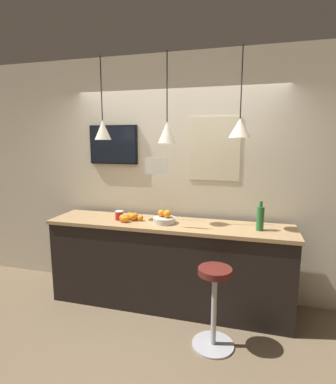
{
  "coord_description": "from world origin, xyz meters",
  "views": [
    {
      "loc": [
        0.86,
        -2.59,
        1.91
      ],
      "look_at": [
        0.0,
        0.54,
        1.34
      ],
      "focal_mm": 28.0,
      "sensor_mm": 36.0,
      "label": 1
    }
  ],
  "objects_px": {
    "juice_bottle": "(260,218)",
    "fruit_bowl": "(165,218)",
    "bar_stool": "(214,299)",
    "mounted_tv": "(113,145)",
    "spread_jar": "(119,215)"
  },
  "relations": [
    {
      "from": "juice_bottle",
      "to": "fruit_bowl",
      "type": "bearing_deg",
      "value": 179.77
    },
    {
      "from": "bar_stool",
      "to": "mounted_tv",
      "type": "distance_m",
      "value": 2.17
    },
    {
      "from": "bar_stool",
      "to": "juice_bottle",
      "type": "height_order",
      "value": "juice_bottle"
    },
    {
      "from": "fruit_bowl",
      "to": "juice_bottle",
      "type": "xyz_separation_m",
      "value": [
        1.02,
        -0.0,
        0.08
      ]
    },
    {
      "from": "bar_stool",
      "to": "mounted_tv",
      "type": "bearing_deg",
      "value": 146.5
    },
    {
      "from": "fruit_bowl",
      "to": "spread_jar",
      "type": "relative_size",
      "value": 2.37
    },
    {
      "from": "fruit_bowl",
      "to": "juice_bottle",
      "type": "relative_size",
      "value": 0.81
    },
    {
      "from": "spread_jar",
      "to": "bar_stool",
      "type": "bearing_deg",
      "value": -25.13
    },
    {
      "from": "bar_stool",
      "to": "juice_bottle",
      "type": "bearing_deg",
      "value": 55.0
    },
    {
      "from": "juice_bottle",
      "to": "mounted_tv",
      "type": "distance_m",
      "value": 1.97
    },
    {
      "from": "bar_stool",
      "to": "mounted_tv",
      "type": "relative_size",
      "value": 1.22
    },
    {
      "from": "spread_jar",
      "to": "mounted_tv",
      "type": "relative_size",
      "value": 0.17
    },
    {
      "from": "fruit_bowl",
      "to": "mounted_tv",
      "type": "bearing_deg",
      "value": 154.25
    },
    {
      "from": "bar_stool",
      "to": "mounted_tv",
      "type": "xyz_separation_m",
      "value": [
        -1.4,
        0.93,
        1.37
      ]
    },
    {
      "from": "fruit_bowl",
      "to": "spread_jar",
      "type": "bearing_deg",
      "value": -179.56
    }
  ]
}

